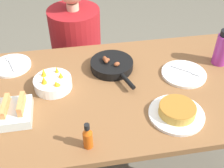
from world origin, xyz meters
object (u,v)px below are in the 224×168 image
skillet (112,65)px  frittata_plate_center (177,112)px  empty_plate_near_front (184,74)px  person_figure (78,63)px  fruit_bowl_mango (53,83)px  hot_sauce_bottle (88,137)px  empty_plate_far_left (11,66)px  water_bottle (222,48)px

skillet → frittata_plate_center: bearing=12.0°
skillet → empty_plate_near_front: size_ratio=1.44×
empty_plate_near_front → person_figure: person_figure is taller
empty_plate_near_front → person_figure: 0.92m
empty_plate_near_front → fruit_bowl_mango: 0.74m
fruit_bowl_mango → hot_sauce_bottle: hot_sauce_bottle is taller
skillet → frittata_plate_center: (0.24, -0.42, -0.00)m
fruit_bowl_mango → empty_plate_far_left: bearing=135.9°
empty_plate_far_left → fruit_bowl_mango: size_ratio=1.15×
empty_plate_far_left → person_figure: bearing=44.7°
skillet → fruit_bowl_mango: fruit_bowl_mango is taller
frittata_plate_center → fruit_bowl_mango: fruit_bowl_mango is taller
water_bottle → empty_plate_near_front: bearing=-162.5°
empty_plate_near_front → water_bottle: size_ratio=1.16×
water_bottle → person_figure: person_figure is taller
empty_plate_far_left → skillet: bearing=-12.1°
skillet → empty_plate_near_front: skillet is taller
fruit_bowl_mango → skillet: bearing=18.1°
frittata_plate_center → fruit_bowl_mango: size_ratio=1.34×
hot_sauce_bottle → empty_plate_far_left: bearing=120.5°
water_bottle → fruit_bowl_mango: bearing=-176.3°
empty_plate_far_left → water_bottle: (1.23, -0.17, 0.09)m
water_bottle → hot_sauce_bottle: 0.97m
hot_sauce_bottle → person_figure: (0.01, 1.06, -0.36)m
empty_plate_far_left → fruit_bowl_mango: fruit_bowl_mango is taller
skillet → empty_plate_near_front: bearing=54.6°
water_bottle → skillet: bearing=175.8°
empty_plate_near_front → fruit_bowl_mango: (-0.74, 0.01, 0.03)m
frittata_plate_center → hot_sauce_bottle: (-0.44, -0.11, 0.03)m
skillet → frittata_plate_center: 0.49m
empty_plate_near_front → empty_plate_far_left: bearing=165.6°
empty_plate_near_front → water_bottle: (0.25, 0.08, 0.09)m
fruit_bowl_mango → hot_sauce_bottle: (0.14, -0.42, 0.03)m
fruit_bowl_mango → person_figure: 0.74m
frittata_plate_center → empty_plate_far_left: frittata_plate_center is taller
hot_sauce_bottle → fruit_bowl_mango: bearing=108.9°
empty_plate_near_front → hot_sauce_bottle: 0.72m
frittata_plate_center → person_figure: size_ratio=0.24×
person_figure → empty_plate_far_left: bearing=-135.3°
empty_plate_near_front → hot_sauce_bottle: bearing=-145.4°
water_bottle → person_figure: size_ratio=0.19×
fruit_bowl_mango → water_bottle: (0.99, 0.06, 0.07)m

